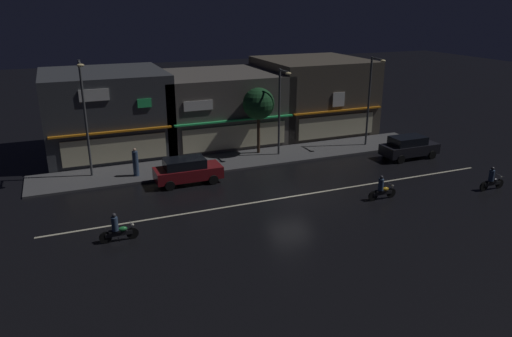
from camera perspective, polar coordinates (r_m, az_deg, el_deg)
name	(u,v)px	position (r m, az deg, el deg)	size (l,w,h in m)	color
ground_plane	(291,197)	(29.53, 4.07, -3.33)	(140.00, 140.00, 0.00)	black
lane_divider_stripe	(291,197)	(29.53, 4.07, -3.32)	(28.50, 0.16, 0.01)	beige
sidewalk_far	(245,159)	(36.14, -1.31, 1.08)	(30.00, 3.98, 0.14)	#4C4C4F
storefront_left_block	(106,112)	(39.40, -17.15, 6.34)	(8.97, 8.78, 6.23)	#383A3F
storefront_center_block	(217,107)	(41.25, -4.54, 7.24)	(10.41, 8.90, 5.63)	#56514C
storefront_right_block	(312,95)	(44.73, 6.59, 8.58)	(8.86, 8.98, 6.36)	#4C443A
streetlamp_west	(85,111)	(33.06, -19.41, 6.42)	(0.44, 1.64, 7.62)	#47494C
streetlamp_mid	(281,105)	(36.03, 2.91, 7.46)	(0.44, 1.64, 6.46)	#47494C
streetlamp_east	(371,94)	(39.53, 13.30, 8.46)	(0.44, 1.64, 7.02)	#47494C
pedestrian_on_sidewalk	(136,163)	(33.28, -13.92, 0.64)	(0.38, 0.38, 1.91)	#334766
street_tree	(259,104)	(36.58, 0.30, 7.56)	(2.38, 2.38, 5.01)	#473323
parked_car_near_kerb	(409,147)	(38.23, 17.46, 2.45)	(4.30, 1.98, 1.67)	black
parked_car_trailing	(187,170)	(31.71, -8.06, -0.20)	(4.30, 1.98, 1.67)	maroon
motorcycle_lead	(117,229)	(24.92, -15.91, -6.88)	(1.90, 0.60, 1.52)	black
motorcycle_following	(382,189)	(29.82, 14.52, -2.38)	(1.90, 0.60, 1.52)	black
motorcycle_opposite_lane	(492,180)	(33.71, 25.89, -1.24)	(1.90, 0.60, 1.52)	black
traffic_cone	(170,179)	(32.05, -10.02, -1.22)	(0.36, 0.36, 0.55)	orange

